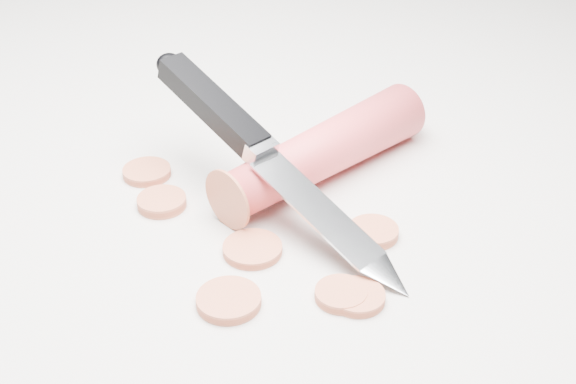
{
  "coord_description": "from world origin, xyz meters",
  "views": [
    {
      "loc": [
        0.06,
        -0.44,
        0.3
      ],
      "look_at": [
        0.02,
        -0.01,
        0.02
      ],
      "focal_mm": 50.0,
      "sensor_mm": 36.0,
      "label": 1
    }
  ],
  "objects": [
    {
      "name": "ground",
      "position": [
        0.0,
        0.0,
        0.0
      ],
      "size": [
        2.4,
        2.4,
        0.0
      ],
      "primitive_type": "plane",
      "color": "beige",
      "rests_on": "ground"
    },
    {
      "name": "carrot_slice_2",
      "position": [
        -0.0,
        -0.05,
        0.0
      ],
      "size": [
        0.04,
        0.04,
        0.01
      ],
      "primitive_type": "cylinder",
      "color": "#C55B3A",
      "rests_on": "ground"
    },
    {
      "name": "carrot",
      "position": [
        0.04,
        0.04,
        0.02
      ],
      "size": [
        0.14,
        0.16,
        0.04
      ],
      "primitive_type": "cylinder",
      "rotation": [
        1.57,
        0.0,
        -0.71
      ],
      "color": "#E53A42",
      "rests_on": "ground"
    },
    {
      "name": "carrot_slice_5",
      "position": [
        -0.09,
        0.03,
        0.0
      ],
      "size": [
        0.03,
        0.03,
        0.01
      ],
      "primitive_type": "cylinder",
      "color": "#C55B3A",
      "rests_on": "ground"
    },
    {
      "name": "kitchen_knife",
      "position": [
        0.01,
        -0.01,
        0.04
      ],
      "size": [
        0.19,
        0.17,
        0.08
      ],
      "primitive_type": null,
      "color": "silver",
      "rests_on": "ground"
    },
    {
      "name": "carrot_slice_4",
      "position": [
        0.05,
        -0.09,
        0.0
      ],
      "size": [
        0.03,
        0.03,
        0.01
      ],
      "primitive_type": "cylinder",
      "color": "#C55B3A",
      "rests_on": "ground"
    },
    {
      "name": "carrot_slice_3",
      "position": [
        0.07,
        -0.03,
        0.0
      ],
      "size": [
        0.03,
        0.03,
        0.01
      ],
      "primitive_type": "cylinder",
      "color": "#C55B3A",
      "rests_on": "ground"
    },
    {
      "name": "carrot_slice_1",
      "position": [
        -0.01,
        -0.1,
        0.0
      ],
      "size": [
        0.04,
        0.04,
        0.01
      ],
      "primitive_type": "cylinder",
      "color": "#C55B3A",
      "rests_on": "ground"
    },
    {
      "name": "carrot_slice_6",
      "position": [
        0.06,
        -0.09,
        0.0
      ],
      "size": [
        0.03,
        0.03,
        0.01
      ],
      "primitive_type": "cylinder",
      "color": "#C55B3A",
      "rests_on": "ground"
    },
    {
      "name": "carrot_slice_0",
      "position": [
        -0.07,
        -0.01,
        0.0
      ],
      "size": [
        0.03,
        0.03,
        0.01
      ],
      "primitive_type": "cylinder",
      "color": "#C55B3A",
      "rests_on": "ground"
    }
  ]
}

